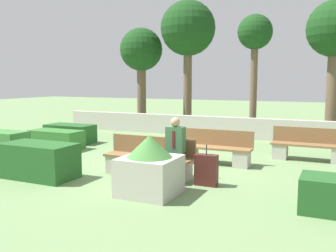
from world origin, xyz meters
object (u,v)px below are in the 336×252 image
bench_right_side (309,148)px  planter_corner_left (150,167)px  bench_front (149,161)px  tree_center_left (188,30)px  tree_rightmost (335,33)px  tree_leftmost (141,52)px  suitcase (206,170)px  person_seated_man (173,146)px  tree_center_right (255,38)px  bench_left_side (215,151)px

bench_right_side → planter_corner_left: (-2.41, -4.27, 0.18)m
bench_front → tree_center_left: size_ratio=0.38×
tree_rightmost → planter_corner_left: bearing=-108.1°
tree_leftmost → tree_rightmost: tree_rightmost is taller
bench_front → suitcase: bearing=-9.0°
person_seated_man → tree_leftmost: tree_leftmost is taller
tree_leftmost → tree_center_right: 4.99m
planter_corner_left → tree_rightmost: bearing=71.9°
tree_center_left → tree_rightmost: tree_center_left is taller
tree_center_left → tree_center_right: 2.92m
person_seated_man → tree_rightmost: bearing=69.6°
tree_center_left → tree_leftmost: bearing=-176.3°
person_seated_man → tree_leftmost: (-4.87, 7.57, 2.56)m
tree_leftmost → bench_front: bearing=-60.4°
bench_right_side → person_seated_man: bearing=-136.3°
person_seated_man → tree_center_right: tree_center_right is taller
planter_corner_left → person_seated_man: bearing=90.1°
bench_front → tree_center_left: tree_center_left is taller
person_seated_man → tree_center_left: 8.86m
bench_left_side → tree_rightmost: (2.49, 5.78, 3.39)m
suitcase → tree_rightmost: 8.65m
bench_front → planter_corner_left: (0.64, -1.20, 0.17)m
suitcase → tree_center_right: 8.08m
bench_front → person_seated_man: (0.64, -0.14, 0.39)m
bench_front → tree_center_right: (0.75, 7.11, 3.31)m
bench_front → tree_leftmost: bearing=119.6°
bench_front → tree_rightmost: size_ratio=0.42×
bench_front → bench_left_side: size_ratio=1.12×
bench_front → tree_rightmost: tree_rightmost is taller
suitcase → tree_center_left: tree_center_left is taller
tree_leftmost → tree_center_right: size_ratio=0.96×
bench_right_side → bench_left_side: bearing=-155.6°
bench_front → tree_leftmost: tree_leftmost is taller
suitcase → tree_center_left: 9.34m
bench_left_side → person_seated_man: 1.90m
bench_left_side → person_seated_man: person_seated_man is taller
bench_front → tree_center_right: size_ratio=0.45×
bench_left_side → person_seated_man: bearing=-108.0°
person_seated_man → bench_right_side: bearing=53.1°
bench_left_side → tree_center_left: size_ratio=0.34×
bench_left_side → bench_right_side: 2.50m
tree_leftmost → tree_center_left: (2.12, 0.14, 0.84)m
tree_leftmost → planter_corner_left: bearing=-60.6°
bench_right_side → person_seated_man: 4.04m
tree_rightmost → bench_front: bearing=-114.9°
bench_left_side → tree_leftmost: bearing=124.5°
tree_leftmost → bench_left_side: bearing=-47.9°
bench_front → planter_corner_left: 1.37m
planter_corner_left → tree_center_left: size_ratio=0.21×
bench_right_side → tree_center_left: size_ratio=0.35×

